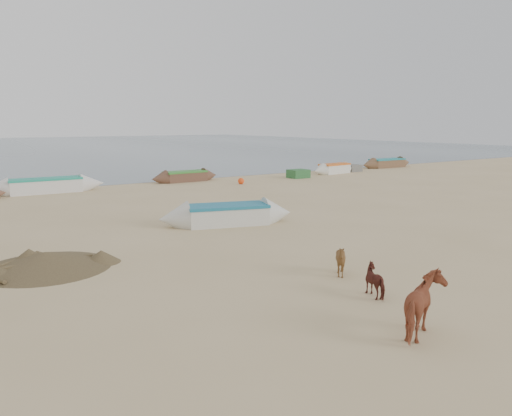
{
  "coord_description": "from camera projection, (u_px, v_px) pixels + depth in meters",
  "views": [
    {
      "loc": [
        -10.57,
        -11.7,
        4.26
      ],
      "look_at": [
        0.0,
        4.0,
        1.0
      ],
      "focal_mm": 35.0,
      "sensor_mm": 36.0,
      "label": 1
    }
  ],
  "objects": [
    {
      "name": "ground",
      "position": [
        325.0,
        256.0,
        16.1
      ],
      "size": [
        140.0,
        140.0,
        0.0
      ],
      "primitive_type": "plane",
      "color": "tan",
      "rests_on": "ground"
    },
    {
      "name": "cow_adult",
      "position": [
        425.0,
        306.0,
        9.95
      ],
      "size": [
        1.66,
        1.33,
        1.28
      ],
      "primitive_type": "imported",
      "rotation": [
        0.0,
        0.0,
        2.07
      ],
      "color": "#9B4F32",
      "rests_on": "ground"
    },
    {
      "name": "debris_pile",
      "position": [
        46.0,
        260.0,
        14.76
      ],
      "size": [
        4.38,
        4.38,
        0.48
      ],
      "primitive_type": "cone",
      "rotation": [
        0.0,
        0.0,
        -0.17
      ],
      "color": "brown",
      "rests_on": "ground"
    },
    {
      "name": "waterline_canoes",
      "position": [
        81.0,
        184.0,
        31.47
      ],
      "size": [
        57.53,
        3.64,
        0.94
      ],
      "color": "brown",
      "rests_on": "ground"
    },
    {
      "name": "beach_clutter",
      "position": [
        174.0,
        181.0,
        34.11
      ],
      "size": [
        43.44,
        5.2,
        0.64
      ],
      "color": "#2F6847",
      "rests_on": "ground"
    },
    {
      "name": "calf_right",
      "position": [
        378.0,
        281.0,
        12.33
      ],
      "size": [
        0.79,
        0.88,
        0.79
      ],
      "primitive_type": "imported",
      "rotation": [
        0.0,
        0.0,
        1.73
      ],
      "color": "#58251C",
      "rests_on": "ground"
    },
    {
      "name": "near_canoe",
      "position": [
        227.0,
        215.0,
        20.99
      ],
      "size": [
        5.89,
        3.0,
        0.85
      ],
      "primitive_type": null,
      "rotation": [
        0.0,
        0.0,
        -0.29
      ],
      "color": "silver",
      "rests_on": "ground"
    },
    {
      "name": "calf_front",
      "position": [
        341.0,
        260.0,
        13.89
      ],
      "size": [
        0.92,
        0.84,
        0.93
      ],
      "primitive_type": "imported",
      "rotation": [
        0.0,
        0.0,
        -1.45
      ],
      "color": "#55371B",
      "rests_on": "ground"
    }
  ]
}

